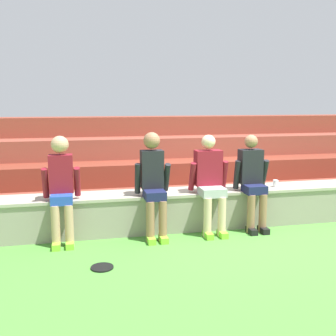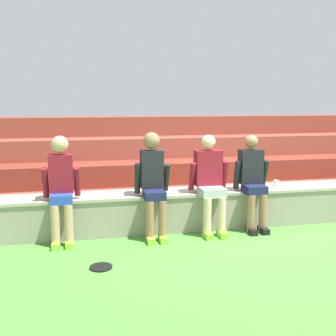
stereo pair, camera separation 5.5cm
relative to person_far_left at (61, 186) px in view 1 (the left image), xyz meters
The scene contains 9 objects.
ground_plane 2.60m from the person_far_left, ahead, with size 80.00×80.00×0.00m, color #4C9338.
stone_seating_wall 2.55m from the person_far_left, ahead, with size 8.75×0.56×0.56m.
brick_bleachers 3.50m from the person_far_left, 44.54° to the left, with size 12.21×2.63×1.53m.
person_far_left is the anchor object (origin of this frame).
person_left_of_center 1.21m from the person_far_left, ahead, with size 0.48×0.58×1.43m.
person_center 2.02m from the person_far_left, ahead, with size 0.56×0.57×1.38m.
person_right_of_center 2.66m from the person_far_left, ahead, with size 0.51×0.53×1.37m.
plastic_cup_right_end 3.15m from the person_far_left, ahead, with size 0.08×0.08×0.11m, color white.
frisbee 1.29m from the person_far_left, 64.87° to the right, with size 0.26×0.26×0.02m, color black.
Camera 1 is at (-2.24, -5.22, 1.84)m, focal length 42.60 mm.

